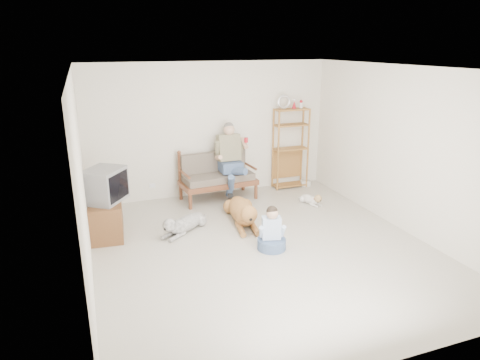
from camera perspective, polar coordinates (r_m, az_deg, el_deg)
name	(u,v)px	position (r m, az deg, el deg)	size (l,w,h in m)	color
floor	(263,248)	(6.71, 3.02, -8.99)	(5.50, 5.50, 0.00)	beige
ceiling	(266,68)	(6.01, 3.45, 14.69)	(5.50, 5.50, 0.00)	silver
wall_back	(211,130)	(8.75, -3.91, 6.69)	(5.00, 5.00, 0.00)	silver
wall_front	(387,242)	(4.00, 19.01, -7.85)	(5.00, 5.00, 0.00)	silver
wall_left	(82,182)	(5.75, -20.33, -0.23)	(5.50, 5.50, 0.00)	silver
wall_right	(404,150)	(7.54, 21.00, 3.78)	(5.50, 5.50, 0.00)	silver
loveseat	(217,175)	(8.64, -3.06, 0.65)	(1.55, 0.83, 0.95)	brown
man	(231,166)	(8.45, -1.15, 1.85)	(0.58, 0.84, 1.35)	#4D608D
etagere	(290,148)	(9.29, 6.74, 4.31)	(0.77, 0.33, 2.02)	#9F7032
book_stack	(305,183)	(9.61, 8.73, -0.41)	(0.20, 0.14, 0.13)	silver
tv_stand	(106,218)	(7.32, -17.43, -4.91)	(0.58, 0.94, 0.60)	brown
crt_tv	(105,185)	(7.14, -17.59, -0.65)	(0.79, 0.82, 0.53)	slate
wall_outlet	(152,186)	(8.75, -11.62, -0.75)	(0.12, 0.02, 0.08)	white
golden_retriever	(243,212)	(7.51, 0.39, -4.27)	(0.57, 1.64, 0.50)	#B97340
shaggy_dog	(183,224)	(7.24, -7.55, -5.82)	(0.96, 0.83, 0.36)	white
terrier	(312,199)	(8.52, 9.56, -2.56)	(0.29, 0.63, 0.24)	white
child	(272,234)	(6.59, 4.23, -7.13)	(0.44, 0.44, 0.70)	#4D608D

